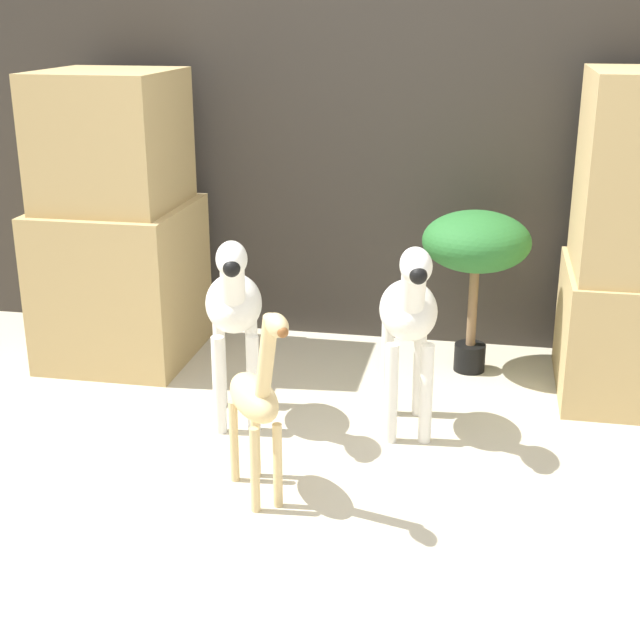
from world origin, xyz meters
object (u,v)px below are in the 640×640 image
(zebra_right, at_px, (409,315))
(giraffe_figurine, at_px, (257,398))
(potted_palm_front, at_px, (476,247))
(zebra_left, at_px, (234,307))

(zebra_right, xyz_separation_m, giraffe_figurine, (-0.40, -0.55, -0.11))
(zebra_right, distance_m, potted_palm_front, 0.67)
(zebra_right, relative_size, zebra_left, 1.00)
(zebra_right, bearing_deg, giraffe_figurine, -126.51)
(giraffe_figurine, height_order, potted_palm_front, potted_palm_front)
(zebra_right, bearing_deg, potted_palm_front, 71.76)
(potted_palm_front, bearing_deg, zebra_right, -108.24)
(zebra_left, distance_m, giraffe_figurine, 0.56)
(zebra_left, distance_m, potted_palm_front, 1.06)
(giraffe_figurine, distance_m, potted_palm_front, 1.34)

